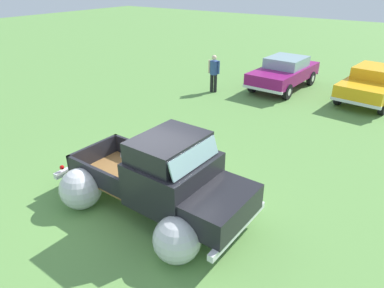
# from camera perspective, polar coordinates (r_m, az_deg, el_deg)

# --- Properties ---
(ground_plane) EXTENTS (80.00, 80.00, 0.00)m
(ground_plane) POSITION_cam_1_polar(r_m,az_deg,el_deg) (8.18, -6.45, -10.14)
(ground_plane) COLOR #609347
(vintage_pickup_truck) EXTENTS (4.67, 2.86, 1.96)m
(vintage_pickup_truck) POSITION_cam_1_polar(r_m,az_deg,el_deg) (7.53, -4.55, -6.58)
(vintage_pickup_truck) COLOR black
(vintage_pickup_truck) RESTS_ON ground
(show_car_0) EXTENTS (2.07, 4.30, 1.43)m
(show_car_0) POSITION_cam_1_polar(r_m,az_deg,el_deg) (16.79, 14.98, 11.45)
(show_car_0) COLOR black
(show_car_0) RESTS_ON ground
(show_car_1) EXTENTS (2.30, 4.32, 1.43)m
(show_car_1) POSITION_cam_1_polar(r_m,az_deg,el_deg) (16.36, 27.76, 8.94)
(show_car_1) COLOR black
(show_car_1) RESTS_ON ground
(spectator_0) EXTENTS (0.54, 0.41, 1.66)m
(spectator_0) POSITION_cam_1_polar(r_m,az_deg,el_deg) (15.69, 3.62, 11.88)
(spectator_0) COLOR black
(spectator_0) RESTS_ON ground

